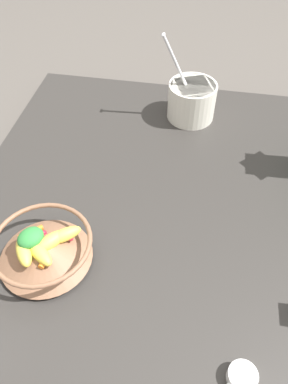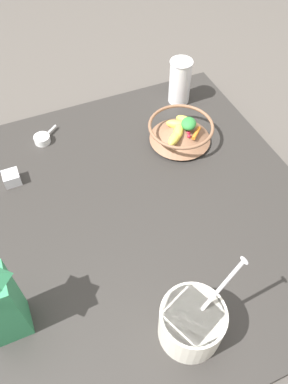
% 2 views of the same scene
% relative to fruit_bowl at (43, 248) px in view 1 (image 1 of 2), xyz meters
% --- Properties ---
extents(ground_plane, '(6.00, 6.00, 0.00)m').
position_rel_fruit_bowl_xyz_m(ground_plane, '(-0.25, -0.20, -0.08)').
color(ground_plane, '#4C4742').
extents(countertop, '(1.02, 1.02, 0.04)m').
position_rel_fruit_bowl_xyz_m(countertop, '(-0.25, -0.20, -0.06)').
color(countertop, '#2D2B28').
rests_on(countertop, ground_plane).
extents(fruit_bowl, '(0.21, 0.21, 0.08)m').
position_rel_fruit_bowl_xyz_m(fruit_bowl, '(0.00, 0.00, 0.00)').
color(fruit_bowl, brown).
rests_on(fruit_bowl, countertop).
extents(yogurt_tub, '(0.17, 0.14, 0.26)m').
position_rel_fruit_bowl_xyz_m(yogurt_tub, '(-0.26, -0.55, 0.02)').
color(yogurt_tub, silver).
rests_on(yogurt_tub, countertop).
extents(measuring_scoop, '(0.08, 0.07, 0.02)m').
position_rel_fruit_bowl_xyz_m(measuring_scoop, '(-0.41, 0.17, -0.03)').
color(measuring_scoop, white).
rests_on(measuring_scoop, countertop).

